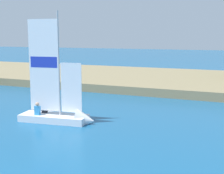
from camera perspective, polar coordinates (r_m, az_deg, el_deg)
name	(u,v)px	position (r m, az deg, el deg)	size (l,w,h in m)	color
shore_bank	(168,80)	(31.35, 10.13, 1.31)	(80.00, 15.05, 0.67)	#897A56
sailboat	(64,113)	(17.13, -8.56, -4.65)	(4.26, 1.74, 6.24)	white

